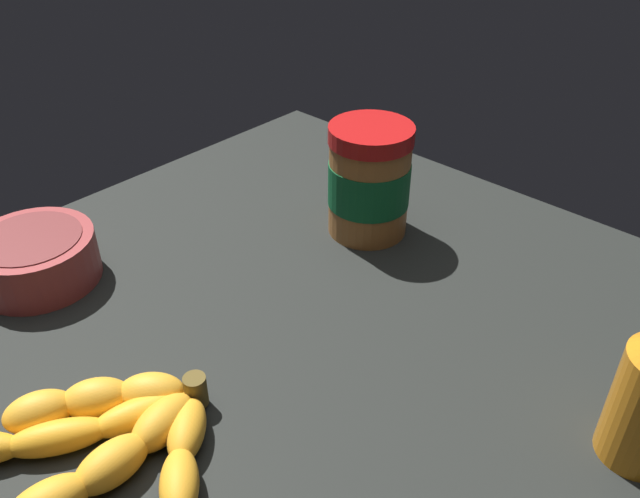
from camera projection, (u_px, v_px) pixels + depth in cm
name	position (u px, v px, depth cm)	size (l,w,h in cm)	color
ground_plane	(319.00, 323.00, 68.26)	(77.47, 72.44, 3.85)	black
banana_bunch	(109.00, 441.00, 51.32)	(26.22, 20.71, 3.48)	gold
peanut_butter_jar	(369.00, 181.00, 75.96)	(9.82, 9.82, 13.63)	#9E602D
small_bowl	(36.00, 258.00, 69.92)	(13.10, 13.10, 5.46)	#993838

